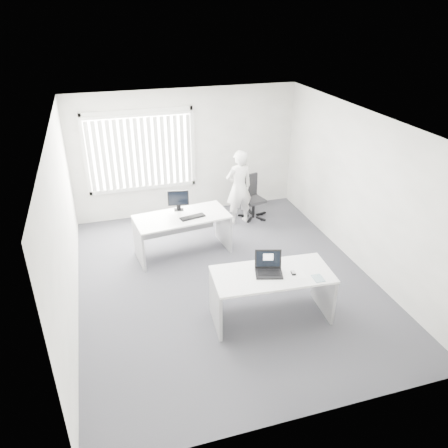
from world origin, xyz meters
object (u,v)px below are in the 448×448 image
object	(u,v)px
desk_near	(272,286)
office_chair	(252,204)
desk_far	(182,227)
person	(239,188)
monitor	(178,200)
laptop	(269,266)

from	to	relation	value
desk_near	office_chair	distance (m)	3.56
desk_far	person	xyz separation A→B (m)	(1.45, 0.95, 0.25)
desk_near	person	bearing A→B (deg)	84.40
desk_near	monitor	bearing A→B (deg)	113.19
laptop	office_chair	bearing A→B (deg)	89.48
person	monitor	xyz separation A→B (m)	(-1.45, -0.67, 0.17)
desk_far	laptop	distance (m)	2.48
office_chair	person	bearing A→B (deg)	-169.34
desk_near	person	size ratio (longest dim) A/B	1.10
person	office_chair	bearing A→B (deg)	-163.70
desk_near	laptop	xyz separation A→B (m)	(-0.06, -0.01, 0.38)
desk_near	laptop	world-z (taller)	laptop
desk_far	monitor	size ratio (longest dim) A/B	4.58
desk_near	person	world-z (taller)	person
office_chair	desk_far	bearing A→B (deg)	-162.72
office_chair	person	distance (m)	0.67
desk_far	monitor	bearing A→B (deg)	82.91
desk_far	laptop	world-z (taller)	laptop
office_chair	laptop	world-z (taller)	laptop
desk_near	laptop	distance (m)	0.38
desk_near	monitor	distance (m)	2.76
monitor	person	bearing A→B (deg)	35.04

